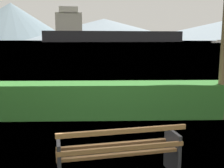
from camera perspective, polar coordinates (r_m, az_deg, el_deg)
name	(u,v)px	position (r m, az deg, el deg)	size (l,w,h in m)	color
water_surface	(104,41)	(310.17, -1.71, 9.12)	(620.00, 620.00, 0.00)	#7A99A8
park_bench	(119,152)	(4.02, 1.47, -14.28)	(1.86, 0.89, 0.87)	olive
hedge_row	(112,100)	(7.17, -0.09, -3.36)	(8.31, 0.87, 0.90)	#2D6B28
cargo_ship_large	(103,33)	(205.32, -1.93, 10.85)	(105.72, 29.02, 24.76)	#232328
fishing_boat_near	(220,42)	(166.43, 21.93, 8.32)	(9.01, 3.28, 1.72)	silver
distant_hills	(134,27)	(557.19, 4.79, 11.94)	(772.85, 399.32, 75.53)	slate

